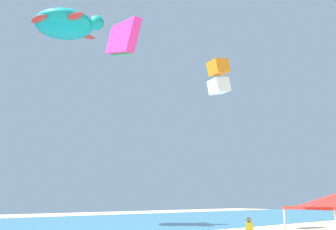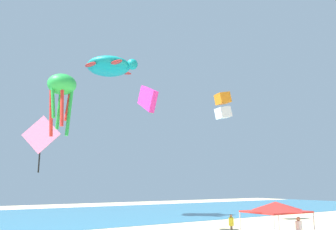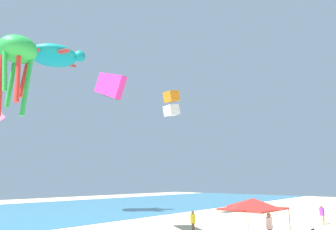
{
  "view_description": "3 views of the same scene",
  "coord_description": "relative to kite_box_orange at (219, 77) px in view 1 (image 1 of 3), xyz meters",
  "views": [
    {
      "loc": [
        -16.1,
        -2.79,
        2.55
      ],
      "look_at": [
        -2.42,
        13.3,
        7.33
      ],
      "focal_mm": 39.29,
      "sensor_mm": 36.0,
      "label": 1
    },
    {
      "loc": [
        -20.31,
        -10.93,
        3.87
      ],
      "look_at": [
        -2.42,
        15.15,
        10.27
      ],
      "focal_mm": 36.79,
      "sensor_mm": 36.0,
      "label": 2
    },
    {
      "loc": [
        -19.52,
        -4.55,
        3.87
      ],
      "look_at": [
        -2.42,
        10.06,
        8.81
      ],
      "focal_mm": 31.77,
      "sensor_mm": 36.0,
      "label": 3
    }
  ],
  "objects": [
    {
      "name": "kite_parafoil_magenta",
      "position": [
        -13.17,
        -4.9,
        -2.07
      ],
      "size": [
        2.17,
        5.65,
        3.49
      ],
      "rotation": [
        0.0,
        0.0,
        4.37
      ],
      "color": "#E02D9E"
    },
    {
      "name": "kite_box_orange",
      "position": [
        0.0,
        0.0,
        0.0
      ],
      "size": [
        1.85,
        1.68,
        3.19
      ],
      "rotation": [
        0.0,
        0.0,
        4.52
      ],
      "color": "orange"
    },
    {
      "name": "kite_turtle_teal",
      "position": [
        -9.28,
        11.25,
        6.2
      ],
      "size": [
        7.38,
        7.39,
        2.73
      ],
      "rotation": [
        0.0,
        0.0,
        5.57
      ],
      "color": "teal"
    },
    {
      "name": "ocean_strip",
      "position": [
        -6.88,
        16.2,
        -12.83
      ],
      "size": [
        120.0,
        29.82,
        0.02
      ],
      "primitive_type": "cube",
      "color": "teal",
      "rests_on": "ground"
    }
  ]
}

